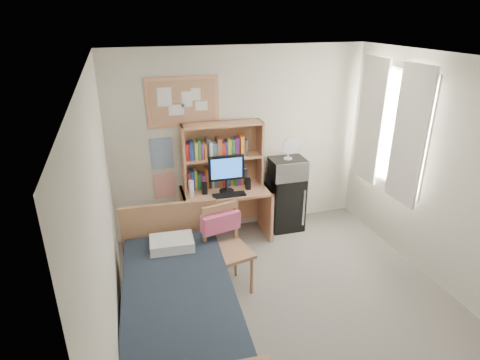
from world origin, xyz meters
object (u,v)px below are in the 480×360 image
object	(u,v)px
monitor	(226,174)
desk_fan	(288,149)
speaker_left	(204,188)
speaker_right	(248,184)
bed	(180,315)
bulletin_board	(183,102)
microwave	(287,168)
desk_chair	(229,251)
mini_fridge	(285,202)
desk	(226,214)

from	to	relation	value
monitor	desk_fan	size ratio (longest dim) A/B	1.69
speaker_left	speaker_right	distance (m)	0.60
monitor	speaker_left	size ratio (longest dim) A/B	3.16
bed	desk_fan	xyz separation A→B (m)	(1.85, 1.77, 0.94)
monitor	speaker_right	world-z (taller)	monitor
bulletin_board	monitor	world-z (taller)	bulletin_board
speaker_left	desk_fan	distance (m)	1.29
microwave	desk_fan	xyz separation A→B (m)	(0.00, 0.00, 0.29)
bulletin_board	microwave	world-z (taller)	bulletin_board
speaker_left	microwave	distance (m)	1.23
desk_chair	bulletin_board	bearing A→B (deg)	86.19
bulletin_board	microwave	xyz separation A→B (m)	(1.39, -0.26, -0.98)
bulletin_board	mini_fridge	distance (m)	2.07
speaker_right	microwave	world-z (taller)	microwave
bed	microwave	bearing A→B (deg)	47.64
bulletin_board	speaker_right	size ratio (longest dim) A/B	5.93
desk	desk_chair	bearing A→B (deg)	-101.55
desk_chair	speaker_left	world-z (taller)	desk_chair
bed	speaker_left	bearing A→B (deg)	73.39
bed	speaker_left	xyz separation A→B (m)	(0.63, 1.68, 0.54)
desk_chair	mini_fridge	size ratio (longest dim) A/B	1.28
bed	microwave	xyz separation A→B (m)	(1.85, 1.77, 0.65)
bulletin_board	speaker_right	xyz separation A→B (m)	(0.77, -0.37, -1.09)
monitor	desk_fan	bearing A→B (deg)	8.20
desk	desk_fan	bearing A→B (deg)	4.51
desk_chair	speaker_left	size ratio (longest dim) A/B	6.36
mini_fridge	microwave	bearing A→B (deg)	-90.00
monitor	mini_fridge	bearing A→B (deg)	9.42
monitor	microwave	world-z (taller)	monitor
bulletin_board	speaker_left	size ratio (longest dim) A/B	5.85
desk	speaker_right	size ratio (longest dim) A/B	7.57
monitor	bed	bearing A→B (deg)	-117.07
mini_fridge	bed	xyz separation A→B (m)	(-1.85, -1.79, -0.11)
desk_chair	speaker_left	distance (m)	1.13
mini_fridge	microwave	xyz separation A→B (m)	(-0.00, -0.02, 0.54)
monitor	desk_chair	bearing A→B (deg)	-102.17
mini_fridge	speaker_left	distance (m)	1.30
speaker_left	microwave	xyz separation A→B (m)	(1.22, 0.09, 0.11)
desk_chair	mini_fridge	bearing A→B (deg)	33.29
bulletin_board	speaker_left	distance (m)	1.16
desk	bed	world-z (taller)	desk
monitor	speaker_left	world-z (taller)	monitor
desk	mini_fridge	world-z (taller)	mini_fridge
desk_chair	bed	world-z (taller)	desk_chair
bed	speaker_left	world-z (taller)	speaker_left
speaker_left	microwave	world-z (taller)	microwave
mini_fridge	speaker_right	world-z (taller)	speaker_right
mini_fridge	speaker_left	xyz separation A→B (m)	(-1.22, -0.11, 0.43)
desk_chair	microwave	distance (m)	1.72
bed	desk_chair	bearing A→B (deg)	46.37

